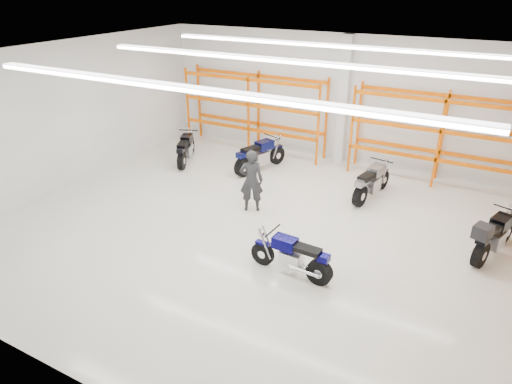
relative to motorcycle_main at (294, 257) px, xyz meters
The scene contains 11 objects.
ground 2.13m from the motorcycle_main, 134.34° to the left, with size 14.00×14.00×0.00m, color beige.
room_shell 3.51m from the motorcycle_main, 133.86° to the left, with size 14.02×12.02×4.51m.
motorcycle_main is the anchor object (origin of this frame).
motorcycle_back_a 7.81m from the motorcycle_main, 144.42° to the left, with size 1.04×2.04×1.06m.
motorcycle_back_b 6.26m from the motorcycle_main, 125.51° to the left, with size 1.04×2.27×1.15m.
motorcycle_back_c 4.81m from the motorcycle_main, 85.11° to the left, with size 0.83×2.20×1.08m.
motorcycle_back_d 4.85m from the motorcycle_main, 37.24° to the left, with size 1.05×2.23×1.17m.
standing_man 3.42m from the motorcycle_main, 135.41° to the left, with size 0.67×0.44×1.85m, color black.
structural_column 7.66m from the motorcycle_main, 101.25° to the left, with size 0.32×0.32×4.50m, color white.
pallet_racking_back_left 8.59m from the motorcycle_main, 124.86° to the left, with size 5.67×0.87×3.00m.
pallet_racking_back_right 7.35m from the motorcycle_main, 74.39° to the left, with size 5.67×0.87×3.00m.
Camera 1 is at (4.81, -9.49, 6.17)m, focal length 32.00 mm.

